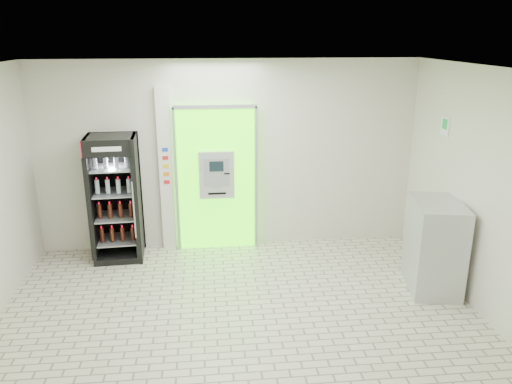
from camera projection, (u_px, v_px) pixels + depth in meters
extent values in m
plane|color=beige|center=(241.00, 326.00, 5.99)|extent=(6.00, 6.00, 0.00)
plane|color=beige|center=(228.00, 156.00, 7.90)|extent=(6.00, 0.00, 6.00)
plane|color=beige|center=(268.00, 341.00, 3.16)|extent=(6.00, 0.00, 6.00)
plane|color=beige|center=(496.00, 200.00, 5.83)|extent=(0.00, 5.00, 5.00)
plane|color=white|center=(238.00, 70.00, 5.07)|extent=(6.00, 6.00, 0.00)
cube|color=#40F409|center=(217.00, 179.00, 7.92)|extent=(1.20, 0.12, 2.30)
cube|color=gray|center=(215.00, 107.00, 7.50)|extent=(1.28, 0.04, 0.06)
cube|color=gray|center=(176.00, 181.00, 7.79)|extent=(0.04, 0.04, 2.30)
cube|color=gray|center=(256.00, 179.00, 7.92)|extent=(0.04, 0.04, 2.30)
cube|color=black|center=(224.00, 218.00, 8.08)|extent=(0.62, 0.01, 0.67)
cube|color=black|center=(193.00, 128.00, 7.58)|extent=(0.22, 0.01, 0.18)
cube|color=#B3B6BC|center=(217.00, 175.00, 7.79)|extent=(0.55, 0.12, 0.75)
cube|color=black|center=(216.00, 166.00, 7.68)|extent=(0.22, 0.01, 0.16)
cube|color=gray|center=(217.00, 184.00, 7.76)|extent=(0.16, 0.01, 0.12)
cube|color=black|center=(227.00, 174.00, 7.73)|extent=(0.09, 0.01, 0.02)
cube|color=black|center=(217.00, 194.00, 7.81)|extent=(0.28, 0.01, 0.03)
cube|color=silver|center=(166.00, 171.00, 7.82)|extent=(0.22, 0.10, 2.60)
cube|color=#193FB2|center=(165.00, 150.00, 7.66)|extent=(0.09, 0.01, 0.06)
cube|color=red|center=(165.00, 158.00, 7.70)|extent=(0.09, 0.01, 0.06)
cube|color=yellow|center=(166.00, 166.00, 7.74)|extent=(0.09, 0.01, 0.06)
cube|color=orange|center=(166.00, 174.00, 7.78)|extent=(0.09, 0.01, 0.06)
cube|color=red|center=(167.00, 182.00, 7.82)|extent=(0.09, 0.01, 0.06)
cube|color=black|center=(115.00, 198.00, 7.57)|extent=(0.76, 0.70, 1.93)
cube|color=black|center=(119.00, 192.00, 7.86)|extent=(0.73, 0.09, 1.93)
cube|color=red|center=(107.00, 149.00, 7.01)|extent=(0.71, 0.05, 0.23)
cube|color=white|center=(106.00, 149.00, 7.00)|extent=(0.40, 0.03, 0.07)
cube|color=black|center=(120.00, 253.00, 7.85)|extent=(0.76, 0.70, 0.10)
cylinder|color=gray|center=(134.00, 210.00, 7.30)|extent=(0.03, 0.03, 0.87)
cube|color=gray|center=(119.00, 239.00, 7.78)|extent=(0.64, 0.59, 0.02)
cube|color=gray|center=(117.00, 216.00, 7.66)|extent=(0.64, 0.59, 0.02)
cube|color=gray|center=(115.00, 192.00, 7.54)|extent=(0.64, 0.59, 0.02)
cube|color=gray|center=(113.00, 168.00, 7.43)|extent=(0.64, 0.59, 0.02)
cube|color=#B3B6BC|center=(435.00, 246.00, 6.73)|extent=(0.78, 1.03, 1.24)
cube|color=gray|center=(413.00, 243.00, 6.68)|extent=(0.17, 0.90, 0.01)
cube|color=white|center=(445.00, 126.00, 6.96)|extent=(0.02, 0.22, 0.26)
cube|color=#0B832C|center=(445.00, 124.00, 6.95)|extent=(0.00, 0.14, 0.14)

